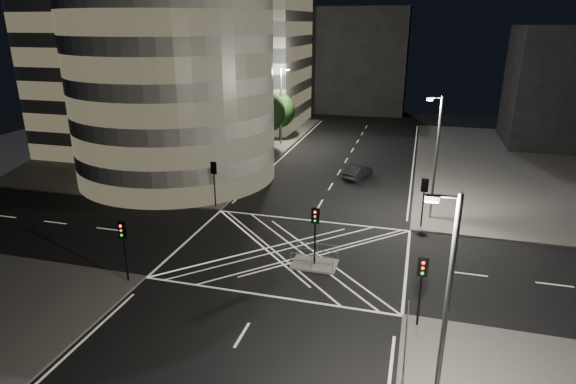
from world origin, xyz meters
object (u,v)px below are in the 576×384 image
(traffic_signal_fl, at_px, (214,175))
(traffic_signal_fr, at_px, (424,194))
(street_lamp_left_far, at_px, (281,104))
(street_lamp_right_far, at_px, (436,154))
(traffic_signal_nr, at_px, (422,279))
(street_lamp_left_near, at_px, (229,133))
(sedan, at_px, (358,172))
(central_island, at_px, (314,264))
(street_lamp_right_near, at_px, (444,314))
(traffic_signal_island, at_px, (315,226))
(traffic_signal_nl, at_px, (123,240))

(traffic_signal_fl, bearing_deg, traffic_signal_fr, 0.00)
(street_lamp_left_far, relative_size, street_lamp_right_far, 1.00)
(traffic_signal_nr, bearing_deg, street_lamp_right_far, 87.70)
(street_lamp_left_near, distance_m, sedan, 14.19)
(traffic_signal_fr, relative_size, street_lamp_left_far, 0.40)
(street_lamp_left_near, xyz_separation_m, street_lamp_right_far, (18.87, -3.00, 0.00))
(traffic_signal_fl, relative_size, street_lamp_left_far, 0.40)
(central_island, xyz_separation_m, street_lamp_right_near, (7.44, -12.50, 5.47))
(central_island, xyz_separation_m, traffic_signal_island, (0.00, 0.00, 2.84))
(traffic_signal_nl, distance_m, street_lamp_left_far, 36.90)
(street_lamp_right_near, bearing_deg, street_lamp_left_far, 113.21)
(traffic_signal_island, height_order, street_lamp_right_near, street_lamp_right_near)
(traffic_signal_nl, height_order, sedan, traffic_signal_nl)
(traffic_signal_nl, distance_m, street_lamp_right_near, 19.78)
(traffic_signal_fl, bearing_deg, sedan, 46.45)
(traffic_signal_island, xyz_separation_m, street_lamp_right_near, (7.44, -12.50, 2.63))
(central_island, distance_m, street_lamp_right_far, 13.98)
(traffic_signal_nl, bearing_deg, street_lamp_right_near, -21.55)
(traffic_signal_fr, height_order, sedan, traffic_signal_fr)
(street_lamp_left_near, height_order, street_lamp_left_far, same)
(traffic_signal_fl, relative_size, traffic_signal_island, 1.00)
(central_island, height_order, traffic_signal_fl, traffic_signal_fl)
(traffic_signal_nr, bearing_deg, street_lamp_right_near, -84.96)
(traffic_signal_fl, height_order, sedan, traffic_signal_fl)
(traffic_signal_nl, xyz_separation_m, street_lamp_left_far, (-0.64, 36.80, 2.63))
(sedan, bearing_deg, traffic_signal_fr, 139.66)
(street_lamp_right_far, bearing_deg, central_island, -125.30)
(traffic_signal_island, relative_size, street_lamp_left_near, 0.40)
(traffic_signal_island, relative_size, street_lamp_right_near, 0.40)
(traffic_signal_nr, bearing_deg, traffic_signal_fr, 90.00)
(street_lamp_right_far, bearing_deg, traffic_signal_fl, -173.12)
(traffic_signal_fr, relative_size, traffic_signal_island, 1.00)
(traffic_signal_fl, distance_m, street_lamp_right_far, 18.55)
(traffic_signal_island, height_order, sedan, traffic_signal_island)
(street_lamp_left_near, distance_m, street_lamp_right_far, 19.11)
(traffic_signal_nr, xyz_separation_m, street_lamp_right_near, (0.64, -7.20, 2.63))
(traffic_signal_fr, bearing_deg, traffic_signal_island, -129.33)
(traffic_signal_nl, relative_size, street_lamp_left_far, 0.40)
(traffic_signal_nl, bearing_deg, street_lamp_left_near, 91.94)
(traffic_signal_fl, relative_size, sedan, 0.97)
(central_island, distance_m, traffic_signal_island, 2.84)
(traffic_signal_nr, relative_size, street_lamp_left_far, 0.40)
(traffic_signal_nl, bearing_deg, traffic_signal_island, 26.14)
(traffic_signal_fl, distance_m, traffic_signal_fr, 17.60)
(street_lamp_right_near, bearing_deg, sedan, 102.50)
(traffic_signal_nl, bearing_deg, traffic_signal_fr, 37.69)
(traffic_signal_nr, bearing_deg, traffic_signal_island, 142.07)
(traffic_signal_fl, bearing_deg, traffic_signal_nr, -37.69)
(traffic_signal_fl, xyz_separation_m, street_lamp_left_far, (-0.64, 23.20, 2.63))
(street_lamp_right_far, bearing_deg, traffic_signal_nl, -139.09)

